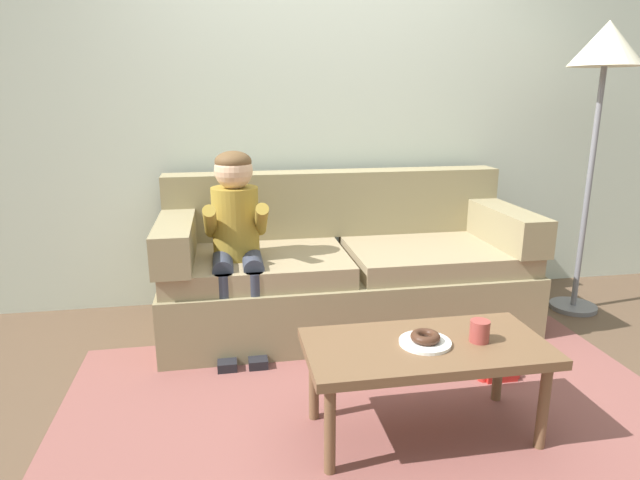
% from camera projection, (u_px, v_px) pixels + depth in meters
% --- Properties ---
extents(ground, '(10.00, 10.00, 0.00)m').
position_uv_depth(ground, '(364.00, 392.00, 2.63)').
color(ground, brown).
extents(wall_back, '(8.00, 0.10, 2.80)m').
position_uv_depth(wall_back, '(315.00, 94.00, 3.59)').
color(wall_back, beige).
rests_on(wall_back, ground).
extents(area_rug, '(2.82, 1.83, 0.01)m').
position_uv_depth(area_rug, '(378.00, 420.00, 2.39)').
color(area_rug, brown).
rests_on(area_rug, ground).
extents(couch, '(2.18, 0.90, 0.92)m').
position_uv_depth(couch, '(344.00, 271.00, 3.36)').
color(couch, '#8C7F5B').
rests_on(couch, ground).
extents(coffee_table, '(0.99, 0.48, 0.42)m').
position_uv_depth(coffee_table, '(426.00, 354.00, 2.20)').
color(coffee_table, brown).
rests_on(coffee_table, ground).
extents(person_child, '(0.34, 0.58, 1.10)m').
position_uv_depth(person_child, '(236.00, 231.00, 2.97)').
color(person_child, olive).
rests_on(person_child, ground).
extents(plate, '(0.21, 0.21, 0.01)m').
position_uv_depth(plate, '(425.00, 342.00, 2.18)').
color(plate, white).
rests_on(plate, coffee_table).
extents(donut, '(0.17, 0.17, 0.04)m').
position_uv_depth(donut, '(425.00, 337.00, 2.18)').
color(donut, '#422619').
rests_on(donut, plate).
extents(mug, '(0.08, 0.08, 0.09)m').
position_uv_depth(mug, '(480.00, 331.00, 2.20)').
color(mug, '#993D38').
rests_on(mug, coffee_table).
extents(toy_controller, '(0.23, 0.09, 0.05)m').
position_uv_depth(toy_controller, '(499.00, 376.00, 2.72)').
color(toy_controller, red).
rests_on(toy_controller, ground).
extents(floor_lamp, '(0.43, 0.43, 1.82)m').
position_uv_depth(floor_lamp, '(604.00, 65.00, 3.24)').
color(floor_lamp, slate).
rests_on(floor_lamp, ground).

